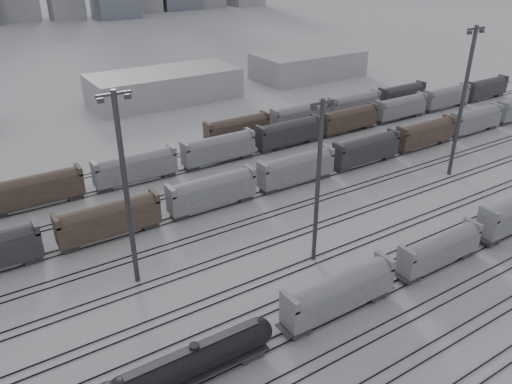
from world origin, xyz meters
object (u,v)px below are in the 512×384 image
hopper_car_b (440,248)px  light_mast_c (318,180)px  hopper_car_a (339,291)px  tank_car_b (195,361)px

hopper_car_b → light_mast_c: bearing=140.5°
hopper_car_a → hopper_car_b: 17.51m
tank_car_b → light_mast_c: 27.16m
tank_car_b → light_mast_c: (23.20, 10.47, 9.47)m
light_mast_c → tank_car_b: bearing=-155.7°
light_mast_c → hopper_car_b: bearing=-39.5°
hopper_car_b → hopper_car_a: bearing=180.0°
tank_car_b → hopper_car_b: hopper_car_b is taller
tank_car_b → hopper_car_a: hopper_car_a is taller
tank_car_b → light_mast_c: bearing=24.3°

